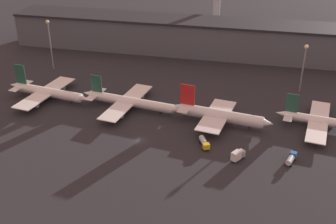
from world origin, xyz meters
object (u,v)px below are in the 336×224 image
Objects in this scene: airplane_0 at (47,92)px; service_vehicle_2 at (238,155)px; airplane_2 at (220,115)px; service_vehicle_0 at (291,158)px; airplane_1 at (130,102)px; service_vehicle_1 at (204,142)px; airplane_3 at (321,121)px.

service_vehicle_2 is (86.67, -29.89, -1.40)m from airplane_0.
airplane_2 reaches higher than airplane_0.
airplane_1 is at bearing 85.98° from service_vehicle_0.
airplane_1 is 39.26m from airplane_2.
airplane_2 is 18.63m from service_vehicle_1.
airplane_2 is 7.14× the size of service_vehicle_2.
airplane_2 is at bearing 144.69° from service_vehicle_1.
airplane_1 is 56.43m from service_vehicle_2.
airplane_2 is at bearing 4.37° from airplane_0.
service_vehicle_0 is at bearing -13.51° from airplane_1.
airplane_3 reaches higher than service_vehicle_2.
service_vehicle_2 is (-29.76, -30.48, -0.91)m from airplane_3.
airplane_0 is 0.98× the size of airplane_2.
service_vehicle_0 is at bearing -49.41° from service_vehicle_2.
service_vehicle_1 is (-42.38, -24.17, -1.33)m from airplane_3.
service_vehicle_0 is at bearing 58.54° from service_vehicle_1.
airplane_3 is at bearing 9.22° from airplane_1.
airplane_2 is at bearing -162.95° from airplane_3.
service_vehicle_1 is (-30.57, 3.55, 0.04)m from service_vehicle_0.
service_vehicle_2 is at bearing 116.58° from service_vehicle_0.
airplane_3 is 48.80m from service_vehicle_1.
airplane_0 is 5.71× the size of service_vehicle_0.
airplane_0 reaches higher than airplane_1.
airplane_2 reaches higher than service_vehicle_2.
airplane_1 reaches higher than service_vehicle_2.
service_vehicle_0 is (104.62, -27.13, -1.85)m from airplane_0.
service_vehicle_1 is 14.11m from service_vehicle_2.
airplane_3 is 6.16× the size of service_vehicle_2.
airplane_2 reaches higher than service_vehicle_0.
airplane_1 reaches higher than service_vehicle_1.
airplane_2 is at bearing 1.34° from airplane_1.
service_vehicle_2 is at bearing -22.93° from airplane_1.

